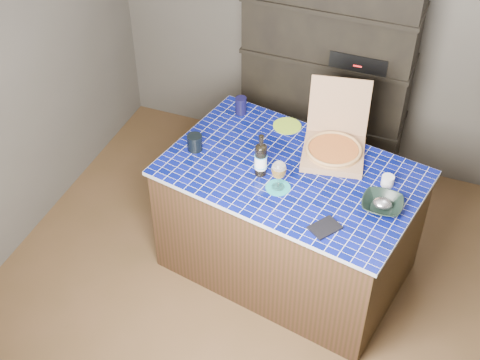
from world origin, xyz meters
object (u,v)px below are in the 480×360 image
at_px(mead_bottle, 261,159).
at_px(dvd_case, 325,228).
at_px(pizza_box, 334,147).
at_px(kitchen_island, 289,221).
at_px(wine_glass, 279,170).
at_px(bowl, 382,205).

relative_size(mead_bottle, dvd_case, 1.73).
bearing_deg(pizza_box, dvd_case, -89.16).
bearing_deg(kitchen_island, dvd_case, -40.35).
distance_m(wine_glass, dvd_case, 0.44).
bearing_deg(dvd_case, bowl, 81.21).
bearing_deg(mead_bottle, pizza_box, 43.35).
xyz_separation_m(kitchen_island, mead_bottle, (-0.17, -0.09, 0.54)).
height_order(kitchen_island, bowl, bowl).
xyz_separation_m(mead_bottle, dvd_case, (0.50, -0.31, -0.11)).
bearing_deg(mead_bottle, bowl, -2.81).
distance_m(kitchen_island, bowl, 0.75).
bearing_deg(dvd_case, kitchen_island, 163.11).
distance_m(kitchen_island, mead_bottle, 0.57).
distance_m(kitchen_island, dvd_case, 0.67).
bearing_deg(bowl, pizza_box, 135.73).
bearing_deg(mead_bottle, kitchen_island, 27.08).
height_order(mead_bottle, bowl, mead_bottle).
xyz_separation_m(pizza_box, mead_bottle, (-0.36, -0.34, 0.06)).
bearing_deg(kitchen_island, pizza_box, 64.16).
height_order(mead_bottle, wine_glass, mead_bottle).
height_order(kitchen_island, wine_glass, wine_glass).
xyz_separation_m(dvd_case, bowl, (0.26, 0.28, 0.02)).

